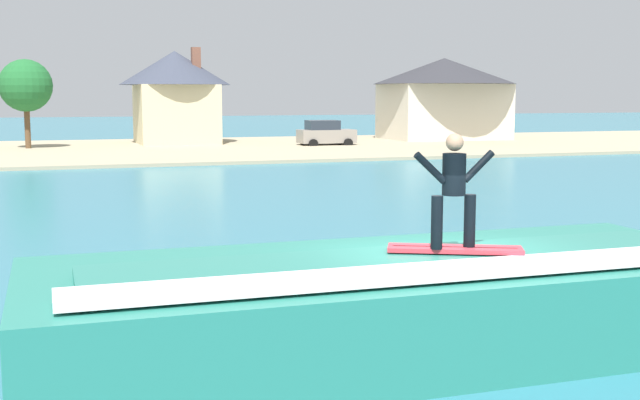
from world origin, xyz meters
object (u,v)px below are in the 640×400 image
at_px(house_gabled_white, 444,92).
at_px(car_far_shore, 325,134).
at_px(wave_crest, 394,303).
at_px(house_small_cottage, 175,92).
at_px(surfboard, 455,249).
at_px(surfer, 454,185).
at_px(tree_short_bushy, 26,86).

bearing_deg(house_gabled_white, car_far_shore, -158.86).
height_order(wave_crest, car_far_shore, car_far_shore).
bearing_deg(house_small_cottage, surfboard, -94.06).
distance_m(car_far_shore, house_small_cottage, 11.15).
distance_m(surfer, tree_short_bushy, 46.20).
relative_size(house_gabled_white, house_small_cottage, 1.41).
relative_size(wave_crest, surfer, 6.45).
bearing_deg(surfer, house_gabled_white, 63.17).
xyz_separation_m(car_far_shore, house_gabled_white, (11.11, 4.30, 2.84)).
distance_m(house_gabled_white, house_small_cottage, 20.51).
distance_m(surfboard, car_far_shore, 44.94).
xyz_separation_m(surfboard, car_far_shore, (12.81, 43.07, -0.52)).
bearing_deg(car_far_shore, house_gabled_white, 21.14).
relative_size(surfer, house_gabled_white, 0.14).
bearing_deg(surfer, tree_short_bushy, 97.93).
bearing_deg(wave_crest, house_gabled_white, 62.32).
xyz_separation_m(wave_crest, car_far_shore, (13.55, 42.72, 0.27)).
height_order(house_gabled_white, house_small_cottage, house_small_cottage).
height_order(house_small_cottage, tree_short_bushy, house_small_cottage).
bearing_deg(surfboard, surfer, -136.59).
bearing_deg(wave_crest, surfer, -30.57).
height_order(wave_crest, surfer, surfer).
relative_size(surfer, car_far_shore, 0.41).
relative_size(surfer, tree_short_bushy, 0.27).
relative_size(car_far_shore, house_gabled_white, 0.35).
bearing_deg(tree_short_bushy, surfer, -82.07).
height_order(surfboard, surfer, surfer).
relative_size(surfboard, tree_short_bushy, 0.32).
bearing_deg(car_far_shore, surfboard, -106.56).
height_order(surfer, house_gabled_white, house_gabled_white).
xyz_separation_m(wave_crest, house_gabled_white, (24.67, 47.02, 3.11)).
distance_m(surfboard, tree_short_bushy, 46.20).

